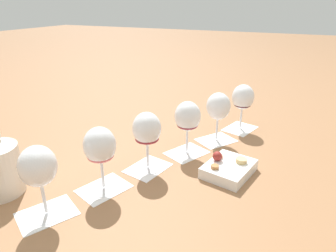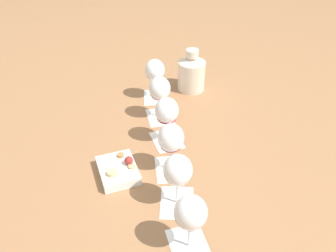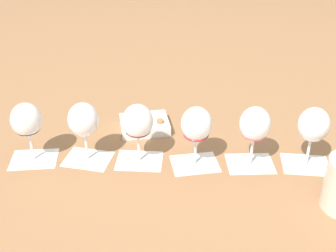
{
  "view_description": "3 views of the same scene",
  "coord_description": "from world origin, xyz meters",
  "px_view_note": "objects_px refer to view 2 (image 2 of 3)",
  "views": [
    {
      "loc": [
        -0.7,
        -0.32,
        0.43
      ],
      "look_at": [
        -0.0,
        -0.0,
        0.11
      ],
      "focal_mm": 32.0,
      "sensor_mm": 36.0,
      "label": 1
    },
    {
      "loc": [
        0.74,
        -0.46,
        0.74
      ],
      "look_at": [
        -0.0,
        -0.0,
        0.11
      ],
      "focal_mm": 38.0,
      "sensor_mm": 36.0,
      "label": 2
    },
    {
      "loc": [
        0.32,
        0.82,
        0.64
      ],
      "look_at": [
        -0.0,
        -0.0,
        0.11
      ],
      "focal_mm": 45.0,
      "sensor_mm": 36.0,
      "label": 3
    }
  ],
  "objects_px": {
    "wine_glass_5": "(191,215)",
    "snack_dish": "(118,170)",
    "wine_glass_4": "(178,173)",
    "wine_glass_0": "(155,73)",
    "wine_glass_3": "(171,141)",
    "ceramic_vase": "(191,73)",
    "wine_glass_2": "(167,113)",
    "wine_glass_1": "(160,91)"
  },
  "relations": [
    {
      "from": "wine_glass_0",
      "to": "wine_glass_3",
      "type": "bearing_deg",
      "value": -23.9
    },
    {
      "from": "ceramic_vase",
      "to": "snack_dish",
      "type": "height_order",
      "value": "ceramic_vase"
    },
    {
      "from": "wine_glass_0",
      "to": "snack_dish",
      "type": "xyz_separation_m",
      "value": [
        0.33,
        -0.32,
        -0.09
      ]
    },
    {
      "from": "wine_glass_4",
      "to": "snack_dish",
      "type": "relative_size",
      "value": 1.03
    },
    {
      "from": "wine_glass_4",
      "to": "wine_glass_5",
      "type": "xyz_separation_m",
      "value": [
        0.13,
        -0.05,
        -0.0
      ]
    },
    {
      "from": "wine_glass_1",
      "to": "snack_dish",
      "type": "xyz_separation_m",
      "value": [
        0.2,
        -0.26,
        -0.09
      ]
    },
    {
      "from": "wine_glass_4",
      "to": "snack_dish",
      "type": "distance_m",
      "value": 0.23
    },
    {
      "from": "wine_glass_3",
      "to": "wine_glass_5",
      "type": "bearing_deg",
      "value": -23.02
    },
    {
      "from": "wine_glass_2",
      "to": "snack_dish",
      "type": "height_order",
      "value": "wine_glass_2"
    },
    {
      "from": "snack_dish",
      "to": "wine_glass_5",
      "type": "bearing_deg",
      "value": 6.51
    },
    {
      "from": "wine_glass_0",
      "to": "wine_glass_5",
      "type": "height_order",
      "value": "same"
    },
    {
      "from": "wine_glass_0",
      "to": "snack_dish",
      "type": "bearing_deg",
      "value": -44.04
    },
    {
      "from": "wine_glass_2",
      "to": "wine_glass_4",
      "type": "bearing_deg",
      "value": -25.84
    },
    {
      "from": "wine_glass_2",
      "to": "wine_glass_3",
      "type": "relative_size",
      "value": 1.0
    },
    {
      "from": "wine_glass_2",
      "to": "wine_glass_3",
      "type": "height_order",
      "value": "same"
    },
    {
      "from": "wine_glass_2",
      "to": "ceramic_vase",
      "type": "xyz_separation_m",
      "value": [
        -0.25,
        0.27,
        -0.04
      ]
    },
    {
      "from": "wine_glass_2",
      "to": "snack_dish",
      "type": "bearing_deg",
      "value": -72.56
    },
    {
      "from": "wine_glass_1",
      "to": "wine_glass_5",
      "type": "relative_size",
      "value": 1.0
    },
    {
      "from": "wine_glass_5",
      "to": "ceramic_vase",
      "type": "distance_m",
      "value": 0.77
    },
    {
      "from": "wine_glass_1",
      "to": "wine_glass_4",
      "type": "height_order",
      "value": "same"
    },
    {
      "from": "wine_glass_4",
      "to": "snack_dish",
      "type": "height_order",
      "value": "wine_glass_4"
    },
    {
      "from": "wine_glass_4",
      "to": "wine_glass_5",
      "type": "bearing_deg",
      "value": -21.27
    },
    {
      "from": "wine_glass_0",
      "to": "wine_glass_5",
      "type": "distance_m",
      "value": 0.71
    },
    {
      "from": "wine_glass_1",
      "to": "wine_glass_2",
      "type": "relative_size",
      "value": 1.0
    },
    {
      "from": "wine_glass_1",
      "to": "wine_glass_4",
      "type": "xyz_separation_m",
      "value": [
        0.38,
        -0.17,
        -0.0
      ]
    },
    {
      "from": "wine_glass_0",
      "to": "ceramic_vase",
      "type": "relative_size",
      "value": 0.93
    },
    {
      "from": "wine_glass_2",
      "to": "wine_glass_3",
      "type": "xyz_separation_m",
      "value": [
        0.13,
        -0.07,
        -0.0
      ]
    },
    {
      "from": "wine_glass_1",
      "to": "wine_glass_3",
      "type": "bearing_deg",
      "value": -24.21
    },
    {
      "from": "wine_glass_0",
      "to": "wine_glass_4",
      "type": "xyz_separation_m",
      "value": [
        0.52,
        -0.23,
        0.0
      ]
    },
    {
      "from": "wine_glass_0",
      "to": "ceramic_vase",
      "type": "height_order",
      "value": "ceramic_vase"
    },
    {
      "from": "wine_glass_0",
      "to": "wine_glass_4",
      "type": "bearing_deg",
      "value": -24.12
    },
    {
      "from": "wine_glass_1",
      "to": "wine_glass_4",
      "type": "relative_size",
      "value": 1.0
    },
    {
      "from": "wine_glass_5",
      "to": "ceramic_vase",
      "type": "bearing_deg",
      "value": 144.86
    },
    {
      "from": "wine_glass_2",
      "to": "wine_glass_1",
      "type": "bearing_deg",
      "value": 158.42
    },
    {
      "from": "ceramic_vase",
      "to": "snack_dish",
      "type": "bearing_deg",
      "value": -56.94
    },
    {
      "from": "wine_glass_3",
      "to": "wine_glass_5",
      "type": "xyz_separation_m",
      "value": [
        0.25,
        -0.11,
        -0.0
      ]
    },
    {
      "from": "wine_glass_1",
      "to": "snack_dish",
      "type": "height_order",
      "value": "wine_glass_1"
    },
    {
      "from": "wine_glass_3",
      "to": "wine_glass_5",
      "type": "relative_size",
      "value": 1.0
    },
    {
      "from": "wine_glass_0",
      "to": "wine_glass_3",
      "type": "xyz_separation_m",
      "value": [
        0.39,
        -0.17,
        0.0
      ]
    },
    {
      "from": "wine_glass_0",
      "to": "wine_glass_4",
      "type": "distance_m",
      "value": 0.56
    },
    {
      "from": "ceramic_vase",
      "to": "snack_dish",
      "type": "relative_size",
      "value": 1.11
    },
    {
      "from": "wine_glass_5",
      "to": "snack_dish",
      "type": "relative_size",
      "value": 1.03
    }
  ]
}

